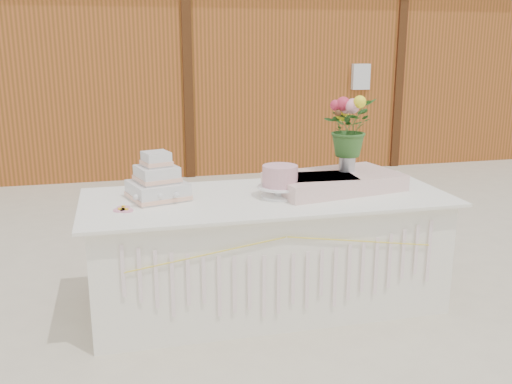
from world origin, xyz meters
TOP-DOWN VIEW (x-y plane):
  - ground at (0.00, 0.00)m, footprint 80.00×80.00m
  - barn at (-0.01, 5.99)m, footprint 12.60×4.60m
  - cake_table at (0.00, -0.00)m, footprint 2.40×1.00m
  - wedding_cake at (-0.70, 0.10)m, footprint 0.42×0.42m
  - pink_cake_stand at (0.07, -0.05)m, footprint 0.29×0.29m
  - satin_runner at (0.49, 0.06)m, footprint 0.96×0.66m
  - flower_vase at (0.61, 0.12)m, footprint 0.11×0.11m
  - bouquet at (0.61, 0.12)m, footprint 0.47×0.47m
  - loose_flowers at (-0.98, 0.04)m, footprint 0.30×0.42m

SIDE VIEW (x-z plane):
  - ground at x=0.00m, z-range 0.00..0.00m
  - cake_table at x=0.00m, z-range 0.00..0.77m
  - loose_flowers at x=-0.98m, z-range 0.77..0.79m
  - satin_runner at x=0.49m, z-range 0.77..0.88m
  - wedding_cake at x=-0.70m, z-range 0.72..1.03m
  - pink_cake_stand at x=0.07m, z-range 0.78..0.99m
  - flower_vase at x=0.61m, z-range 0.88..1.04m
  - bouquet at x=0.61m, z-range 1.04..1.43m
  - barn at x=-0.01m, z-range 0.03..3.33m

